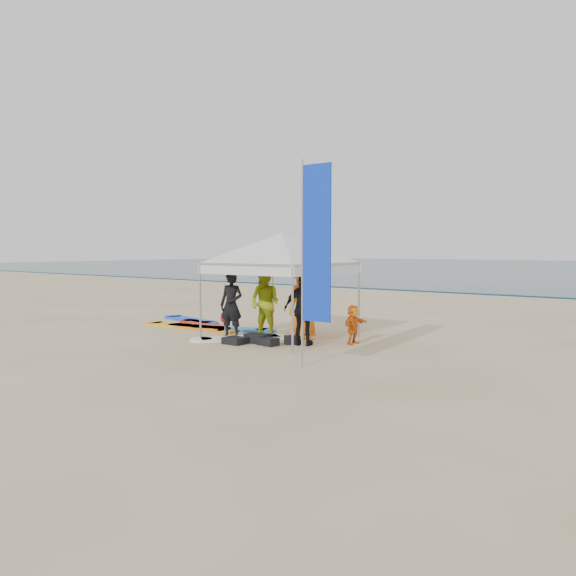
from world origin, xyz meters
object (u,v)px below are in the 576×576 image
(person_black_a, at_px, (231,305))
(surfboard_spread, at_px, (206,327))
(marker_pennant, at_px, (228,318))
(person_black_b, at_px, (304,309))
(canopy_tent, at_px, (281,233))
(feather_flag, at_px, (315,246))
(person_seated, at_px, (353,324))
(person_yellow, at_px, (265,303))
(person_orange_b, at_px, (304,301))
(person_orange_a, at_px, (307,304))

(person_black_a, distance_m, surfboard_spread, 2.02)
(marker_pennant, bearing_deg, person_black_b, 4.18)
(person_black_a, xyz_separation_m, canopy_tent, (1.06, 0.67, 1.77))
(person_black_b, xyz_separation_m, feather_flag, (1.62, -1.91, 1.44))
(person_black_a, height_order, feather_flag, feather_flag)
(canopy_tent, bearing_deg, person_seated, 12.07)
(person_black_a, bearing_deg, canopy_tent, 18.40)
(person_black_a, bearing_deg, surfboard_spread, 141.18)
(feather_flag, bearing_deg, person_yellow, 143.63)
(person_yellow, distance_m, person_orange_b, 1.07)
(person_black_a, height_order, person_orange_a, person_orange_a)
(feather_flag, xyz_separation_m, surfboard_spread, (-5.41, 2.51, -2.25))
(feather_flag, bearing_deg, surfboard_spread, 155.14)
(person_yellow, bearing_deg, person_orange_a, 15.16)
(person_seated, bearing_deg, surfboard_spread, 95.00)
(person_orange_a, relative_size, person_black_b, 1.05)
(person_yellow, relative_size, person_black_b, 1.03)
(feather_flag, distance_m, marker_pennant, 4.59)
(person_black_b, bearing_deg, feather_flag, 114.74)
(person_seated, xyz_separation_m, marker_pennant, (-3.02, -1.03, 0.03))
(person_seated, bearing_deg, person_orange_b, 77.95)
(person_black_a, height_order, canopy_tent, canopy_tent)
(person_black_b, distance_m, canopy_tent, 2.10)
(canopy_tent, xyz_separation_m, marker_pennant, (-1.19, -0.64, -2.10))
(person_yellow, height_order, person_orange_b, person_orange_b)
(person_black_a, xyz_separation_m, feather_flag, (3.72, -1.72, 1.46))
(person_black_a, relative_size, person_orange_b, 0.93)
(person_black_b, xyz_separation_m, surfboard_spread, (-3.79, 0.59, -0.80))
(surfboard_spread, bearing_deg, person_seated, 3.46)
(canopy_tent, bearing_deg, person_orange_b, 80.98)
(canopy_tent, height_order, feather_flag, feather_flag)
(person_yellow, height_order, feather_flag, feather_flag)
(person_orange_a, height_order, canopy_tent, canopy_tent)
(person_orange_a, distance_m, surfboard_spread, 3.48)
(person_black_a, xyz_separation_m, marker_pennant, (-0.14, 0.03, -0.33))
(person_orange_b, bearing_deg, feather_flag, 117.13)
(person_black_a, distance_m, person_seated, 3.09)
(person_black_a, relative_size, marker_pennant, 2.58)
(person_black_b, bearing_deg, person_orange_b, -69.93)
(marker_pennant, distance_m, surfboard_spread, 1.79)
(person_orange_b, relative_size, person_seated, 1.92)
(person_orange_a, height_order, person_seated, person_orange_a)
(person_black_a, relative_size, person_black_b, 0.99)
(person_black_b, bearing_deg, person_black_a, -10.27)
(canopy_tent, bearing_deg, feather_flag, -41.94)
(person_black_a, bearing_deg, person_seated, 6.23)
(person_yellow, height_order, person_orange_a, person_orange_a)
(person_seated, bearing_deg, person_black_b, 139.39)
(person_seated, distance_m, surfboard_spread, 4.60)
(person_orange_b, height_order, canopy_tent, canopy_tent)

